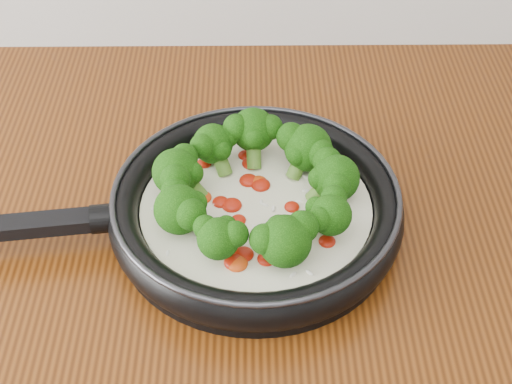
{
  "coord_description": "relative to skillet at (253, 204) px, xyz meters",
  "views": [
    {
      "loc": [
        0.14,
        0.58,
        1.45
      ],
      "look_at": [
        0.14,
        1.13,
        0.95
      ],
      "focal_mm": 51.63,
      "sensor_mm": 36.0,
      "label": 1
    }
  ],
  "objects": [
    {
      "name": "skillet",
      "position": [
        0.0,
        0.0,
        0.0
      ],
      "size": [
        0.49,
        0.34,
        0.09
      ],
      "color": "black",
      "rests_on": "counter"
    }
  ]
}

